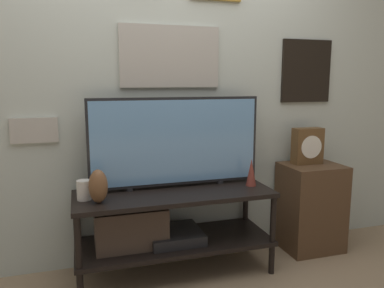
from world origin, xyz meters
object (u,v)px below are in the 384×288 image
object	(u,v)px
vase_urn_stoneware	(98,186)
vase_slim_bronze	(251,172)
television	(176,142)
candle_jar	(84,190)
mantel_clock	(308,146)

from	to	relation	value
vase_urn_stoneware	vase_slim_bronze	distance (m)	1.07
television	candle_jar	size ratio (longest dim) A/B	9.59
candle_jar	vase_slim_bronze	bearing A→B (deg)	-0.59
vase_urn_stoneware	vase_slim_bronze	xyz separation A→B (m)	(1.06, 0.08, -0.01)
television	vase_slim_bronze	bearing A→B (deg)	-12.96
vase_urn_stoneware	mantel_clock	xyz separation A→B (m)	(1.60, 0.21, 0.13)
vase_slim_bronze	mantel_clock	bearing A→B (deg)	13.09
television	candle_jar	world-z (taller)	television
candle_jar	vase_urn_stoneware	bearing A→B (deg)	-47.46
television	candle_jar	bearing A→B (deg)	-170.28
vase_slim_bronze	candle_jar	size ratio (longest dim) A/B	1.55
television	vase_urn_stoneware	distance (m)	0.62
vase_slim_bronze	mantel_clock	world-z (taller)	mantel_clock
vase_urn_stoneware	vase_slim_bronze	world-z (taller)	vase_urn_stoneware
vase_slim_bronze	candle_jar	world-z (taller)	vase_slim_bronze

